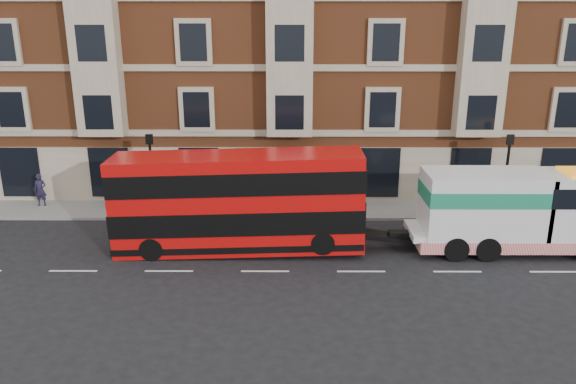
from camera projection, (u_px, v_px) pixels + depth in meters
name	position (u px, v px, depth m)	size (l,w,h in m)	color
ground	(265.00, 271.00, 23.32)	(120.00, 120.00, 0.00)	black
sidewalk	(271.00, 210.00, 30.44)	(90.00, 3.00, 0.15)	slate
victorian_terrace	(282.00, 16.00, 34.55)	(45.00, 12.00, 20.40)	brown
lamp_post_west	(152.00, 170.00, 28.44)	(0.35, 0.15, 4.35)	black
lamp_post_east	(507.00, 170.00, 28.36)	(0.35, 0.15, 4.35)	black
double_decker_bus	(238.00, 201.00, 24.73)	(10.97, 2.52, 4.44)	red
tow_truck	(510.00, 210.00, 24.81)	(8.79, 2.60, 3.66)	white
pedestrian	(40.00, 190.00, 30.60)	(0.65, 0.43, 1.79)	#1F1A34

